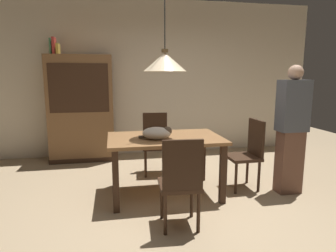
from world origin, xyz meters
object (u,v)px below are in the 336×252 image
dining_table (165,145)px  chair_right_side (248,151)px  chair_far_back (155,140)px  pendant_lamp (165,62)px  book_green_slim (51,47)px  cat_sleeping (157,133)px  book_yellow_short (58,49)px  person_standing (291,130)px  hutch_bookcase (82,111)px  book_red_tall (54,46)px  chair_near_front (181,180)px

dining_table → chair_right_side: 1.14m
chair_far_back → pendant_lamp: (-0.01, -0.88, 1.15)m
dining_table → book_green_slim: 2.75m
cat_sleeping → book_yellow_short: 2.62m
book_green_slim → person_standing: book_green_slim is taller
chair_far_back → hutch_bookcase: (-1.18, 0.92, 0.38)m
book_red_tall → cat_sleeping: bearing=-53.0°
cat_sleeping → book_yellow_short: bearing=125.9°
hutch_bookcase → chair_near_front: bearing=-66.4°
chair_right_side → hutch_bookcase: bearing=142.1°
book_red_tall → person_standing: book_red_tall is taller
chair_far_back → book_red_tall: book_red_tall is taller
chair_right_side → hutch_bookcase: 2.94m
book_red_tall → book_yellow_short: 0.08m
cat_sleeping → pendant_lamp: bearing=47.8°
dining_table → person_standing: person_standing is taller
book_yellow_short → chair_right_side: bearing=-34.3°
dining_table → pendant_lamp: (-0.00, 0.00, 1.01)m
chair_right_side → cat_sleeping: bearing=-174.2°
book_yellow_short → person_standing: (3.08, -2.03, -1.12)m
book_green_slim → book_red_tall: 0.05m
chair_right_side → book_green_slim: 3.59m
chair_near_front → person_standing: bearing=22.2°
chair_far_back → chair_right_side: size_ratio=1.00×
pendant_lamp → hutch_bookcase: pendant_lamp is taller
dining_table → book_yellow_short: bearing=129.9°
chair_far_back → pendant_lamp: size_ratio=0.72×
hutch_bookcase → chair_right_side: bearing=-37.9°
dining_table → cat_sleeping: cat_sleeping is taller
chair_far_back → book_yellow_short: 2.27m
person_standing → chair_right_side: bearing=152.9°
chair_near_front → cat_sleeping: 0.82m
book_green_slim → person_standing: bearing=-32.4°
chair_right_side → chair_far_back: bearing=142.0°
dining_table → chair_near_front: 0.89m
cat_sleeping → hutch_bookcase: hutch_bookcase is taller
person_standing → chair_near_front: bearing=-157.8°
chair_near_front → cat_sleeping: chair_near_front is taller
hutch_bookcase → person_standing: hutch_bookcase is taller
chair_far_back → book_green_slim: (-1.61, 0.92, 1.47)m
pendant_lamp → person_standing: pendant_lamp is taller
book_green_slim → person_standing: (3.19, -2.03, -1.16)m
chair_near_front → person_standing: size_ratio=0.57×
chair_right_side → hutch_bookcase: hutch_bookcase is taller
chair_near_front → person_standing: 1.74m
cat_sleeping → hutch_bookcase: 2.19m
pendant_lamp → chair_near_front: bearing=-90.3°
dining_table → pendant_lamp: size_ratio=1.08×
dining_table → chair_far_back: (0.01, 0.88, -0.14)m
chair_near_front → book_yellow_short: bearing=119.2°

